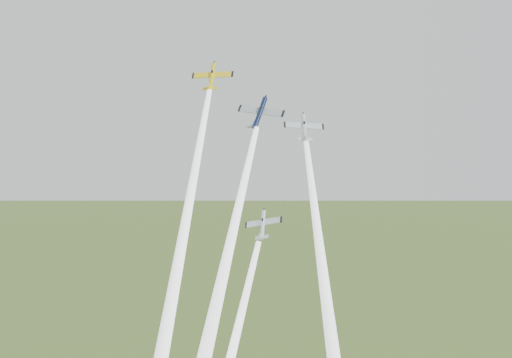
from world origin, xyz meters
name	(u,v)px	position (x,y,z in m)	size (l,w,h in m)	color
plane_yellow	(212,77)	(-9.05, 4.20, 109.69)	(7.63, 7.57, 1.20)	yellow
smoke_trail_yellow	(175,281)	(-10.74, -18.26, 77.58)	(2.62, 2.62, 72.06)	white
plane_navy	(260,113)	(-0.13, 1.64, 103.06)	(8.43, 8.37, 1.32)	#0C1735
smoke_trail_navy	(222,282)	(-4.12, -16.10, 77.16)	(2.62, 2.62, 56.90)	white
plane_silver_right	(304,127)	(7.49, 4.66, 100.58)	(7.29, 7.24, 1.14)	silver
smoke_trail_silver_right	(327,305)	(11.68, -13.89, 73.47)	(2.62, 2.62, 59.82)	white
plane_silver_low	(263,224)	(1.23, -7.06, 84.67)	(6.57, 6.52, 1.03)	silver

